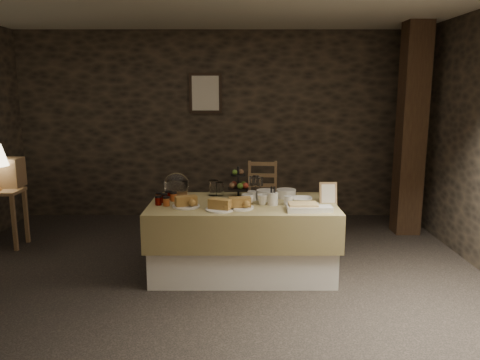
{
  "coord_description": "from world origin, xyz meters",
  "views": [
    {
      "loc": [
        0.32,
        -4.09,
        1.8
      ],
      "look_at": [
        0.32,
        0.2,
        0.97
      ],
      "focal_mm": 35.0,
      "sensor_mm": 36.0,
      "label": 1
    }
  ],
  "objects_px": {
    "wine_rack": "(3,172)",
    "fruit_stand": "(239,184)",
    "buffet_table": "(243,233)",
    "timber_column": "(411,131)",
    "chair": "(262,198)"
  },
  "relations": [
    {
      "from": "wine_rack",
      "to": "timber_column",
      "type": "relative_size",
      "value": 0.16
    },
    {
      "from": "timber_column",
      "to": "fruit_stand",
      "type": "bearing_deg",
      "value": -153.57
    },
    {
      "from": "timber_column",
      "to": "fruit_stand",
      "type": "distance_m",
      "value": 2.42
    },
    {
      "from": "timber_column",
      "to": "fruit_stand",
      "type": "height_order",
      "value": "timber_column"
    },
    {
      "from": "buffet_table",
      "to": "wine_rack",
      "type": "height_order",
      "value": "wine_rack"
    },
    {
      "from": "timber_column",
      "to": "buffet_table",
      "type": "bearing_deg",
      "value": -147.18
    },
    {
      "from": "buffet_table",
      "to": "wine_rack",
      "type": "distance_m",
      "value": 2.99
    },
    {
      "from": "buffet_table",
      "to": "fruit_stand",
      "type": "bearing_deg",
      "value": 97.44
    },
    {
      "from": "wine_rack",
      "to": "timber_column",
      "type": "xyz_separation_m",
      "value": [
        4.89,
        0.38,
        0.46
      ]
    },
    {
      "from": "buffet_table",
      "to": "chair",
      "type": "xyz_separation_m",
      "value": [
        0.26,
        1.59,
        -0.03
      ]
    },
    {
      "from": "buffet_table",
      "to": "chair",
      "type": "distance_m",
      "value": 1.62
    },
    {
      "from": "wine_rack",
      "to": "fruit_stand",
      "type": "distance_m",
      "value": 2.84
    },
    {
      "from": "buffet_table",
      "to": "chair",
      "type": "height_order",
      "value": "chair"
    },
    {
      "from": "buffet_table",
      "to": "chair",
      "type": "relative_size",
      "value": 2.67
    },
    {
      "from": "wine_rack",
      "to": "timber_column",
      "type": "bearing_deg",
      "value": 4.42
    }
  ]
}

